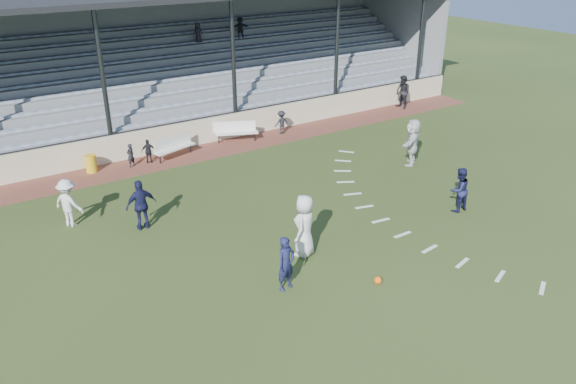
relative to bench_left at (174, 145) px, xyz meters
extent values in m
plane|color=#2D3D19|center=(0.63, -10.62, -0.58)|extent=(90.00, 90.00, 0.00)
cube|color=brown|center=(0.63, -0.12, -0.57)|extent=(34.00, 2.00, 0.02)
cube|color=beige|center=(0.63, 0.93, 0.02)|extent=(34.00, 0.18, 1.20)
cube|color=silver|center=(0.00, -0.12, -0.13)|extent=(2.03, 0.97, 0.06)
cube|color=silver|center=(0.00, 0.10, 0.12)|extent=(1.93, 0.64, 0.54)
cylinder|color=#2C2F33|center=(-0.81, -0.37, -0.36)|extent=(0.06, 0.06, 0.40)
cylinder|color=#2C2F33|center=(0.81, 0.13, -0.36)|extent=(0.06, 0.06, 0.40)
cube|color=silver|center=(3.24, 0.23, -0.13)|extent=(2.00, 1.16, 0.06)
cube|color=silver|center=(3.24, 0.45, 0.12)|extent=(1.86, 0.84, 0.54)
cylinder|color=#2C2F33|center=(2.46, 0.57, -0.36)|extent=(0.06, 0.06, 0.40)
cylinder|color=#2C2F33|center=(4.02, -0.10, -0.36)|extent=(0.06, 0.06, 0.40)
cylinder|color=gold|center=(-3.52, 0.29, -0.20)|extent=(0.46, 0.46, 0.73)
sphere|color=#F05D0E|center=(0.92, -12.30, -0.47)|extent=(0.23, 0.23, 0.23)
imported|color=silver|center=(0.10, -9.83, 0.40)|extent=(1.15, 1.09, 1.97)
imported|color=#16193D|center=(-1.36, -11.06, 0.21)|extent=(0.65, 0.50, 1.59)
imported|color=#16193D|center=(6.32, -10.36, 0.23)|extent=(0.79, 0.62, 1.62)
imported|color=silver|center=(-5.40, -4.00, 0.25)|extent=(1.13, 1.24, 1.67)
imported|color=#16193D|center=(-3.44, -5.54, 0.29)|extent=(1.02, 0.43, 1.74)
imported|color=silver|center=(8.13, -6.24, 0.41)|extent=(1.82, 1.58, 1.99)
imported|color=black|center=(13.65, 0.08, 0.35)|extent=(0.71, 0.90, 1.83)
imported|color=black|center=(-1.96, -0.05, -0.06)|extent=(0.44, 0.38, 1.02)
imported|color=black|center=(-1.17, -0.04, -0.04)|extent=(0.66, 0.39, 1.05)
imported|color=black|center=(5.65, 0.11, 0.01)|extent=(0.75, 0.44, 1.15)
cube|color=gray|center=(0.63, 1.48, 0.02)|extent=(34.00, 0.80, 1.20)
cube|color=#8796A3|center=(0.63, 1.58, 0.67)|extent=(33.00, 0.28, 0.10)
cube|color=gray|center=(0.63, 2.28, 0.22)|extent=(34.00, 0.80, 1.60)
cube|color=#8796A3|center=(0.63, 2.38, 1.07)|extent=(33.00, 0.28, 0.10)
cube|color=gray|center=(0.63, 3.08, 0.42)|extent=(34.00, 0.80, 2.00)
cube|color=#8796A3|center=(0.63, 3.18, 1.47)|extent=(33.00, 0.28, 0.10)
cube|color=gray|center=(0.63, 3.88, 0.62)|extent=(34.00, 0.80, 2.40)
cube|color=#8796A3|center=(0.63, 3.98, 1.87)|extent=(33.00, 0.28, 0.10)
cube|color=gray|center=(0.63, 4.68, 0.82)|extent=(34.00, 0.80, 2.80)
cube|color=#8796A3|center=(0.63, 4.78, 2.27)|extent=(33.00, 0.28, 0.10)
cube|color=gray|center=(0.63, 5.48, 1.02)|extent=(34.00, 0.80, 3.20)
cube|color=#8796A3|center=(0.63, 5.58, 2.67)|extent=(33.00, 0.28, 0.10)
cube|color=gray|center=(0.63, 6.28, 1.22)|extent=(34.00, 0.80, 3.60)
cube|color=#8796A3|center=(0.63, 6.38, 3.07)|extent=(33.00, 0.28, 0.10)
cube|color=gray|center=(0.63, 7.08, 1.42)|extent=(34.00, 0.80, 4.00)
cube|color=#8796A3|center=(0.63, 7.18, 3.47)|extent=(33.00, 0.28, 0.10)
cube|color=gray|center=(0.63, 7.88, 1.62)|extent=(34.00, 0.80, 4.40)
cube|color=#8796A3|center=(0.63, 7.98, 3.87)|extent=(33.00, 0.28, 0.10)
cube|color=gray|center=(0.63, 8.48, 2.62)|extent=(34.00, 0.40, 6.40)
cube|color=gray|center=(17.48, 4.88, 2.62)|extent=(0.30, 7.80, 6.40)
cylinder|color=#2C2F33|center=(-2.37, 1.03, 2.67)|extent=(0.20, 0.20, 6.50)
cylinder|color=#2C2F33|center=(3.63, 1.03, 2.67)|extent=(0.20, 0.20, 6.50)
cylinder|color=#2C2F33|center=(9.63, 1.03, 2.67)|extent=(0.20, 0.20, 6.50)
cylinder|color=#2C2F33|center=(15.63, 1.03, 2.67)|extent=(0.20, 0.20, 6.50)
cylinder|color=#2C2F33|center=(0.63, 0.93, 0.67)|extent=(34.00, 0.05, 0.05)
imported|color=black|center=(4.36, 6.32, 3.55)|extent=(0.54, 0.36, 1.07)
imported|color=black|center=(6.92, 6.32, 3.60)|extent=(1.11, 0.41, 1.18)
cube|color=silver|center=(6.75, -3.61, -0.58)|extent=(0.54, 0.61, 0.01)
cube|color=silver|center=(5.93, -4.39, -0.58)|extent=(0.59, 0.56, 0.01)
cube|color=silver|center=(5.21, -5.27, -0.58)|extent=(0.64, 0.51, 0.01)
cube|color=silver|center=(4.60, -6.24, -0.58)|extent=(0.67, 0.44, 0.01)
cube|color=silver|center=(4.12, -7.27, -0.58)|extent=(0.70, 0.37, 0.01)
cube|color=silver|center=(3.77, -8.36, -0.58)|extent=(0.71, 0.29, 0.01)
cube|color=silver|center=(3.56, -9.48, -0.58)|extent=(0.71, 0.21, 0.01)
cube|color=silver|center=(3.48, -10.62, -0.58)|extent=(0.70, 0.12, 0.01)
cube|color=silver|center=(3.56, -11.75, -0.58)|extent=(0.71, 0.21, 0.01)
cube|color=silver|center=(3.77, -12.87, -0.58)|extent=(0.71, 0.29, 0.01)
cube|color=silver|center=(4.12, -13.96, -0.58)|extent=(0.70, 0.37, 0.01)
cube|color=silver|center=(4.60, -14.99, -0.58)|extent=(0.67, 0.44, 0.01)
camera|label=1|loc=(-8.47, -22.00, 8.41)|focal=35.00mm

